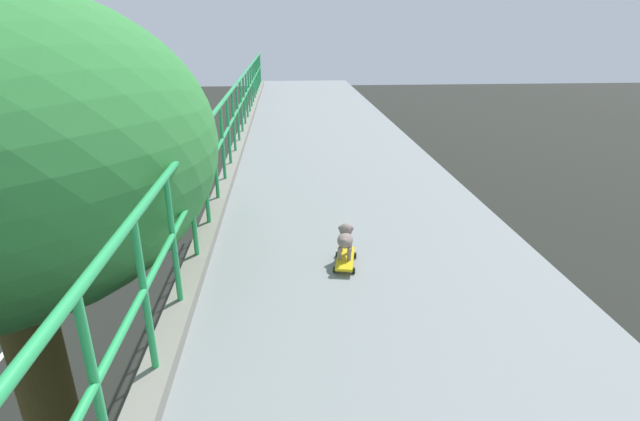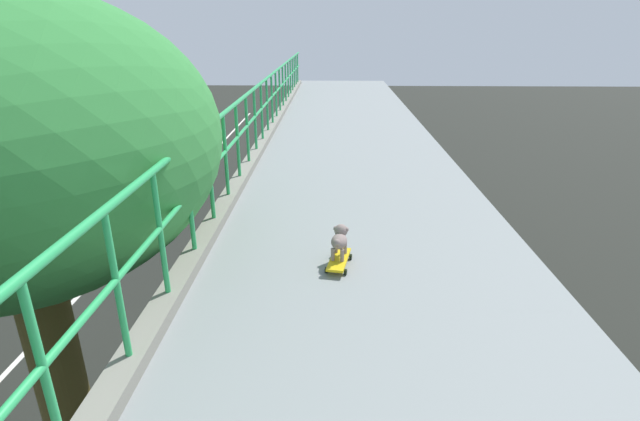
% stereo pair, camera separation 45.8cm
% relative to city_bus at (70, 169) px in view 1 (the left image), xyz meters
% --- Properties ---
extents(city_bus, '(2.50, 11.08, 3.03)m').
position_rel_city_bus_xyz_m(city_bus, '(0.00, 0.00, 0.00)').
color(city_bus, navy).
rests_on(city_bus, ground).
extents(toy_skateboard, '(0.26, 0.49, 0.08)m').
position_rel_city_bus_xyz_m(toy_skateboard, '(9.27, -15.29, 3.41)').
color(toy_skateboard, gold).
rests_on(toy_skateboard, overpass_deck).
extents(small_dog, '(0.18, 0.33, 0.29)m').
position_rel_city_bus_xyz_m(small_dog, '(9.27, -15.23, 3.60)').
color(small_dog, gray).
rests_on(small_dog, toy_skateboard).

